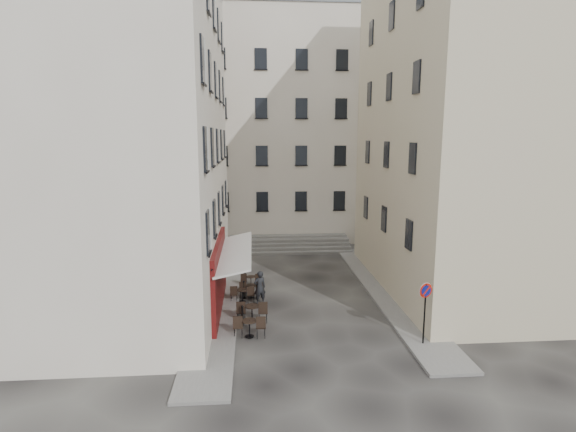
{
  "coord_description": "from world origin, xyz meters",
  "views": [
    {
      "loc": [
        -2.69,
        -20.24,
        8.52
      ],
      "look_at": [
        -0.79,
        4.0,
        4.14
      ],
      "focal_mm": 28.0,
      "sensor_mm": 36.0,
      "label": 1
    }
  ],
  "objects": [
    {
      "name": "ground",
      "position": [
        0.0,
        0.0,
        0.0
      ],
      "size": [
        90.0,
        90.0,
        0.0
      ],
      "primitive_type": "plane",
      "color": "black",
      "rests_on": "ground"
    },
    {
      "name": "sidewalk_left",
      "position": [
        -4.5,
        4.0,
        0.06
      ],
      "size": [
        2.0,
        22.0,
        0.12
      ],
      "primitive_type": "cube",
      "color": "slate",
      "rests_on": "ground"
    },
    {
      "name": "sidewalk_right",
      "position": [
        4.5,
        3.0,
        0.06
      ],
      "size": [
        2.0,
        18.0,
        0.12
      ],
      "primitive_type": "cube",
      "color": "slate",
      "rests_on": "ground"
    },
    {
      "name": "building_left",
      "position": [
        -10.5,
        3.0,
        10.31
      ],
      "size": [
        12.2,
        16.2,
        20.6
      ],
      "color": "beige",
      "rests_on": "ground"
    },
    {
      "name": "building_right",
      "position": [
        10.5,
        3.5,
        9.31
      ],
      "size": [
        12.2,
        14.2,
        18.6
      ],
      "color": "#C7B994",
      "rests_on": "ground"
    },
    {
      "name": "building_back",
      "position": [
        -1.0,
        19.0,
        9.31
      ],
      "size": [
        18.2,
        10.2,
        18.6
      ],
      "color": "beige",
      "rests_on": "ground"
    },
    {
      "name": "cafe_storefront",
      "position": [
        -4.32,
        1.0,
        1.88
      ],
      "size": [
        1.74,
        7.3,
        3.5
      ],
      "color": "#450D09",
      "rests_on": "ground"
    },
    {
      "name": "stone_steps",
      "position": [
        0.0,
        12.57,
        0.4
      ],
      "size": [
        9.0,
        3.15,
        0.8
      ],
      "color": "#585654",
      "rests_on": "ground"
    },
    {
      "name": "bollard_near",
      "position": [
        -3.25,
        -1.0,
        0.53
      ],
      "size": [
        0.12,
        0.12,
        0.98
      ],
      "color": "black",
      "rests_on": "ground"
    },
    {
      "name": "bollard_mid",
      "position": [
        -3.25,
        2.5,
        0.53
      ],
      "size": [
        0.12,
        0.12,
        0.98
      ],
      "color": "black",
      "rests_on": "ground"
    },
    {
      "name": "bollard_far",
      "position": [
        -3.25,
        6.0,
        0.53
      ],
      "size": [
        0.12,
        0.12,
        0.98
      ],
      "color": "black",
      "rests_on": "ground"
    },
    {
      "name": "no_parking_sign",
      "position": [
        4.18,
        -3.55,
        1.91
      ],
      "size": [
        0.59,
        0.23,
        2.69
      ],
      "rotation": [
        0.0,
        0.0,
        0.33
      ],
      "color": "black",
      "rests_on": "ground"
    },
    {
      "name": "bistro_table_a",
      "position": [
        -2.93,
        -2.19,
        0.5
      ],
      "size": [
        1.38,
        0.65,
        0.97
      ],
      "color": "black",
      "rests_on": "ground"
    },
    {
      "name": "bistro_table_b",
      "position": [
        -2.82,
        -0.61,
        0.51
      ],
      "size": [
        1.43,
        0.67,
        1.0
      ],
      "color": "black",
      "rests_on": "ground"
    },
    {
      "name": "bistro_table_c",
      "position": [
        -3.31,
        1.93,
        0.45
      ],
      "size": [
        1.25,
        0.58,
        0.88
      ],
      "color": "black",
      "rests_on": "ground"
    },
    {
      "name": "bistro_table_d",
      "position": [
        -2.87,
        2.59,
        0.45
      ],
      "size": [
        1.24,
        0.58,
        0.87
      ],
      "color": "black",
      "rests_on": "ground"
    },
    {
      "name": "bistro_table_e",
      "position": [
        -2.88,
        4.23,
        0.41
      ],
      "size": [
        1.15,
        0.54,
        0.81
      ],
      "color": "black",
      "rests_on": "ground"
    },
    {
      "name": "pedestrian",
      "position": [
        -2.42,
        1.69,
        0.87
      ],
      "size": [
        0.74,
        0.61,
        1.74
      ],
      "primitive_type": "imported",
      "rotation": [
        0.0,
        0.0,
        3.48
      ],
      "color": "black",
      "rests_on": "ground"
    }
  ]
}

